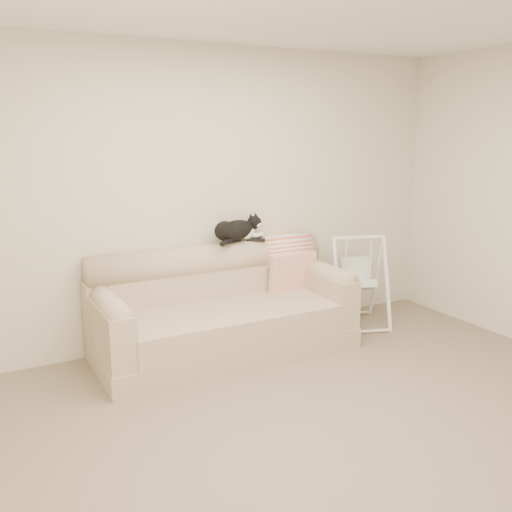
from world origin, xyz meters
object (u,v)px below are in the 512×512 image
Objects in this scene: tuxedo_cat at (237,230)px; baby_swing at (357,280)px; remote_a at (232,241)px; remote_b at (256,239)px; sofa at (222,312)px.

baby_swing is (1.18, -0.24, -0.56)m from tuxedo_cat.
remote_b is at bearing -9.64° from remote_a.
tuxedo_cat is 0.63× the size of baby_swing.
remote_a is 0.11m from tuxedo_cat.
remote_a reaches higher than remote_b.
sofa is 3.90× the size of tuxedo_cat.
tuxedo_cat reaches higher than remote_a.
remote_a is at bearing 47.38° from sofa.
tuxedo_cat is at bearing 175.25° from remote_b.
tuxedo_cat reaches higher than remote_b.
remote_b is (0.22, -0.04, -0.00)m from remote_a.
tuxedo_cat is at bearing 168.58° from baby_swing.
tuxedo_cat is at bearing 40.85° from sofa.
remote_a is 0.21× the size of baby_swing.
remote_a is at bearing 167.92° from baby_swing.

